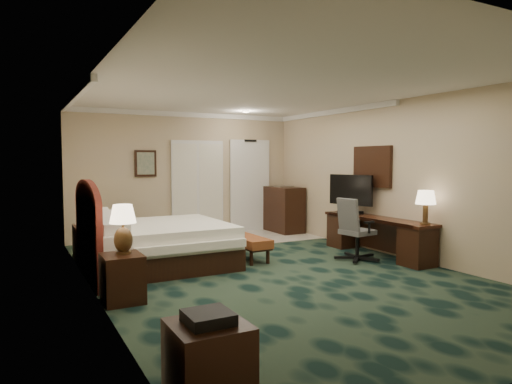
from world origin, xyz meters
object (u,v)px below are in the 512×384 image
minibar (284,210)px  desk_chair (357,229)px  bed (159,245)px  nightstand_far (88,242)px  tv (351,194)px  desk (377,236)px  nightstand_near (122,278)px  lamp_near (123,229)px  bed_bench (246,247)px  lamp_far (87,208)px  side_table (209,363)px

minibar → desk_chair: bearing=-99.0°
bed → nightstand_far: bed is taller
tv → desk_chair: tv is taller
desk → nightstand_near: bearing=-172.8°
desk → minibar: minibar is taller
lamp_near → minibar: lamp_near is taller
tv → minibar: 2.36m
bed_bench → minibar: minibar is taller
minibar → nightstand_near: bearing=-141.2°
nightstand_far → lamp_far: (-0.00, -0.02, 0.59)m
nightstand_near → lamp_far: (-0.00, 2.71, 0.59)m
side_table → bed_bench: bearing=59.8°
nightstand_far → desk_chair: size_ratio=0.54×
lamp_near → tv: size_ratio=0.62×
desk → desk_chair: (-0.55, -0.13, 0.19)m
side_table → nightstand_near: bearing=91.0°
side_table → desk_chair: size_ratio=0.53×
side_table → desk_chair: desk_chair is taller
nightstand_near → lamp_near: (0.03, 0.05, 0.57)m
lamp_near → lamp_far: (-0.03, 2.66, 0.01)m
tv → side_table: bearing=-153.2°
lamp_far → bed_bench: (2.35, -1.31, -0.67)m
bed → tv: tv is taller
desk → minibar: bearing=91.1°
lamp_near → minibar: bearing=38.6°
nightstand_near → nightstand_far: 2.72m
nightstand_far → lamp_far: size_ratio=0.93×
bed → lamp_near: bearing=-119.3°
nightstand_far → lamp_near: size_ratio=0.96×
nightstand_far → desk_chair: (3.93, -2.29, 0.24)m
lamp_far → side_table: bearing=-89.5°
desk → desk_chair: bearing=-166.4°
nightstand_far → nightstand_near: bearing=-90.0°
tv → bed_bench: bearing=162.1°
desk_chair → lamp_near: bearing=178.1°
lamp_far → desk: 5.00m
nightstand_far → minibar: (4.43, 0.84, 0.24)m
desk → tv: 0.98m
nightstand_far → bed_bench: size_ratio=0.49×
side_table → desk: 5.43m
desk → desk_chair: 0.60m
bed_bench → tv: 2.28m
nightstand_near → desk_chair: (3.93, 0.43, 0.24)m
lamp_far → desk: size_ratio=0.26×
nightstand_near → bed_bench: 2.73m
nightstand_far → lamp_near: 2.74m
bed_bench → minibar: bearing=44.7°
lamp_near → minibar: (4.40, 3.51, -0.33)m
bed → lamp_far: (-0.91, 1.10, 0.53)m
bed_bench → tv: bearing=-5.3°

